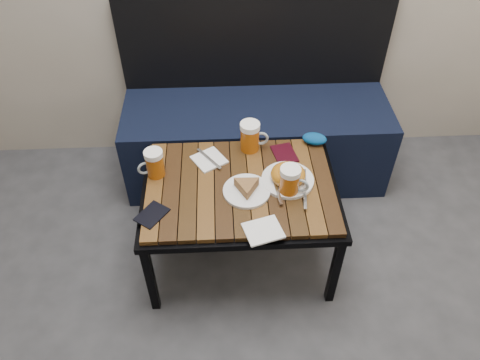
{
  "coord_description": "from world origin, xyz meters",
  "views": [
    {
      "loc": [
        -0.01,
        -0.25,
        1.88
      ],
      "look_at": [
        0.06,
        1.15,
        0.5
      ],
      "focal_mm": 35.0,
      "sensor_mm": 36.0,
      "label": 1
    }
  ],
  "objects_px": {
    "bench": "(256,132)",
    "beer_mug_centre": "(250,136)",
    "beer_mug_right": "(290,181)",
    "plate_pie": "(247,188)",
    "passport_navy": "(152,215)",
    "beer_mug_left": "(154,163)",
    "knit_pouch": "(314,139)",
    "passport_burgundy": "(284,154)",
    "cafe_table": "(240,192)",
    "plate_bagel": "(288,177)"
  },
  "relations": [
    {
      "from": "passport_navy",
      "to": "passport_burgundy",
      "type": "bearing_deg",
      "value": 67.09
    },
    {
      "from": "bench",
      "to": "cafe_table",
      "type": "distance_m",
      "value": 0.64
    },
    {
      "from": "plate_pie",
      "to": "beer_mug_right",
      "type": "bearing_deg",
      "value": -4.18
    },
    {
      "from": "beer_mug_right",
      "to": "beer_mug_left",
      "type": "bearing_deg",
      "value": -174.85
    },
    {
      "from": "beer_mug_left",
      "to": "knit_pouch",
      "type": "bearing_deg",
      "value": 172.53
    },
    {
      "from": "cafe_table",
      "to": "plate_pie",
      "type": "xyz_separation_m",
      "value": [
        0.03,
        -0.05,
        0.07
      ]
    },
    {
      "from": "passport_navy",
      "to": "beer_mug_right",
      "type": "bearing_deg",
      "value": 45.98
    },
    {
      "from": "beer_mug_right",
      "to": "passport_burgundy",
      "type": "height_order",
      "value": "beer_mug_right"
    },
    {
      "from": "beer_mug_right",
      "to": "knit_pouch",
      "type": "distance_m",
      "value": 0.36
    },
    {
      "from": "cafe_table",
      "to": "beer_mug_left",
      "type": "relative_size",
      "value": 6.49
    },
    {
      "from": "bench",
      "to": "beer_mug_left",
      "type": "xyz_separation_m",
      "value": [
        -0.48,
        -0.53,
        0.26
      ]
    },
    {
      "from": "beer_mug_right",
      "to": "plate_pie",
      "type": "relative_size",
      "value": 0.68
    },
    {
      "from": "cafe_table",
      "to": "plate_bagel",
      "type": "xyz_separation_m",
      "value": [
        0.2,
        0.01,
        0.07
      ]
    },
    {
      "from": "cafe_table",
      "to": "knit_pouch",
      "type": "height_order",
      "value": "knit_pouch"
    },
    {
      "from": "passport_navy",
      "to": "bench",
      "type": "bearing_deg",
      "value": 94.2
    },
    {
      "from": "bench",
      "to": "knit_pouch",
      "type": "relative_size",
      "value": 12.35
    },
    {
      "from": "beer_mug_left",
      "to": "knit_pouch",
      "type": "height_order",
      "value": "beer_mug_left"
    },
    {
      "from": "cafe_table",
      "to": "passport_burgundy",
      "type": "height_order",
      "value": "passport_burgundy"
    },
    {
      "from": "knit_pouch",
      "to": "bench",
      "type": "bearing_deg",
      "value": 124.65
    },
    {
      "from": "beer_mug_right",
      "to": "plate_bagel",
      "type": "xyz_separation_m",
      "value": [
        0.0,
        0.07,
        -0.04
      ]
    },
    {
      "from": "beer_mug_centre",
      "to": "plate_bagel",
      "type": "bearing_deg",
      "value": -55.75
    },
    {
      "from": "beer_mug_left",
      "to": "plate_pie",
      "type": "xyz_separation_m",
      "value": [
        0.39,
        -0.13,
        -0.04
      ]
    },
    {
      "from": "beer_mug_centre",
      "to": "plate_bagel",
      "type": "height_order",
      "value": "beer_mug_centre"
    },
    {
      "from": "cafe_table",
      "to": "passport_navy",
      "type": "distance_m",
      "value": 0.39
    },
    {
      "from": "beer_mug_left",
      "to": "beer_mug_centre",
      "type": "bearing_deg",
      "value": 178.55
    },
    {
      "from": "bench",
      "to": "passport_navy",
      "type": "distance_m",
      "value": 0.92
    },
    {
      "from": "passport_navy",
      "to": "passport_burgundy",
      "type": "height_order",
      "value": "same"
    },
    {
      "from": "beer_mug_centre",
      "to": "plate_pie",
      "type": "distance_m",
      "value": 0.29
    },
    {
      "from": "beer_mug_left",
      "to": "bench",
      "type": "bearing_deg",
      "value": -153.7
    },
    {
      "from": "beer_mug_left",
      "to": "passport_navy",
      "type": "relative_size",
      "value": 1.03
    },
    {
      "from": "beer_mug_right",
      "to": "cafe_table",
      "type": "bearing_deg",
      "value": -176.96
    },
    {
      "from": "cafe_table",
      "to": "beer_mug_right",
      "type": "relative_size",
      "value": 6.17
    },
    {
      "from": "passport_navy",
      "to": "cafe_table",
      "type": "bearing_deg",
      "value": 59.51
    },
    {
      "from": "plate_pie",
      "to": "passport_navy",
      "type": "xyz_separation_m",
      "value": [
        -0.39,
        -0.11,
        -0.02
      ]
    },
    {
      "from": "beer_mug_left",
      "to": "passport_navy",
      "type": "bearing_deg",
      "value": 69.29
    },
    {
      "from": "passport_navy",
      "to": "passport_burgundy",
      "type": "relative_size",
      "value": 0.94
    },
    {
      "from": "beer_mug_right",
      "to": "bench",
      "type": "bearing_deg",
      "value": 116.26
    },
    {
      "from": "knit_pouch",
      "to": "plate_bagel",
      "type": "bearing_deg",
      "value": -121.9
    },
    {
      "from": "beer_mug_right",
      "to": "knit_pouch",
      "type": "xyz_separation_m",
      "value": [
        0.16,
        0.32,
        -0.04
      ]
    },
    {
      "from": "beer_mug_left",
      "to": "passport_navy",
      "type": "height_order",
      "value": "beer_mug_left"
    },
    {
      "from": "passport_burgundy",
      "to": "plate_bagel",
      "type": "bearing_deg",
      "value": -104.64
    },
    {
      "from": "bench",
      "to": "beer_mug_centre",
      "type": "height_order",
      "value": "bench"
    },
    {
      "from": "bench",
      "to": "beer_mug_centre",
      "type": "distance_m",
      "value": 0.47
    },
    {
      "from": "bench",
      "to": "plate_pie",
      "type": "distance_m",
      "value": 0.7
    },
    {
      "from": "beer_mug_left",
      "to": "plate_pie",
      "type": "distance_m",
      "value": 0.41
    },
    {
      "from": "passport_navy",
      "to": "knit_pouch",
      "type": "height_order",
      "value": "knit_pouch"
    },
    {
      "from": "bench",
      "to": "passport_navy",
      "type": "bearing_deg",
      "value": -122.08
    },
    {
      "from": "beer_mug_left",
      "to": "cafe_table",
      "type": "bearing_deg",
      "value": 145.93
    },
    {
      "from": "beer_mug_centre",
      "to": "beer_mug_right",
      "type": "xyz_separation_m",
      "value": [
        0.14,
        -0.29,
        -0.0
      ]
    },
    {
      "from": "beer_mug_left",
      "to": "beer_mug_centre",
      "type": "distance_m",
      "value": 0.45
    }
  ]
}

